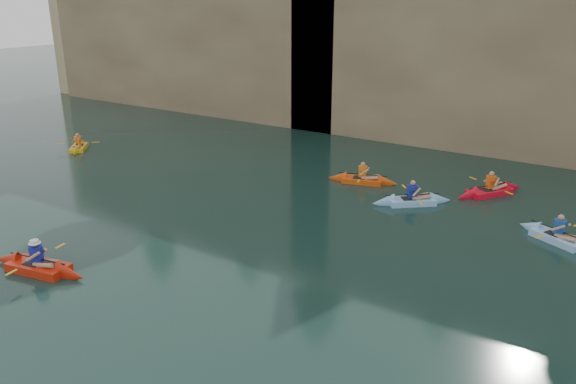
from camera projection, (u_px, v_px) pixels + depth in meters
The scene contains 12 objects.
ground at pixel (177, 326), 15.12m from camera, with size 160.00×160.00×0.00m, color black.
cliff at pixel (490, 33), 36.87m from camera, with size 70.00×16.00×12.00m, color tan.
cliff_slab_west at pixel (186, 39), 41.46m from camera, with size 26.00×2.40×10.56m, color #98815C.
cliff_slab_center at pixel (492, 48), 30.09m from camera, with size 24.00×2.40×11.40m, color #98815C.
sea_cave_west at pixel (203, 87), 41.03m from camera, with size 4.50×1.00×4.00m, color black.
sea_cave_center at pixel (379, 113), 34.01m from camera, with size 3.50×1.00×3.20m, color black.
main_kayaker at pixel (38, 266), 18.03m from camera, with size 3.72×2.43×1.35m.
kayaker_orange at pixel (362, 180), 26.46m from camera, with size 3.41×2.42×1.27m.
kayaker_ltblue_near at pixel (558, 237), 20.20m from camera, with size 3.27×2.29×1.30m.
kayaker_red_far at pixel (490, 191), 24.92m from camera, with size 2.66×3.51×1.35m.
kayaker_yellow at pixel (79, 147), 32.11m from camera, with size 2.45×2.68×1.20m.
kayaker_ltblue_mid at pixel (412, 201), 23.80m from camera, with size 3.15×2.82×1.32m.
Camera 1 is at (9.58, -9.34, 8.46)m, focal length 35.00 mm.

